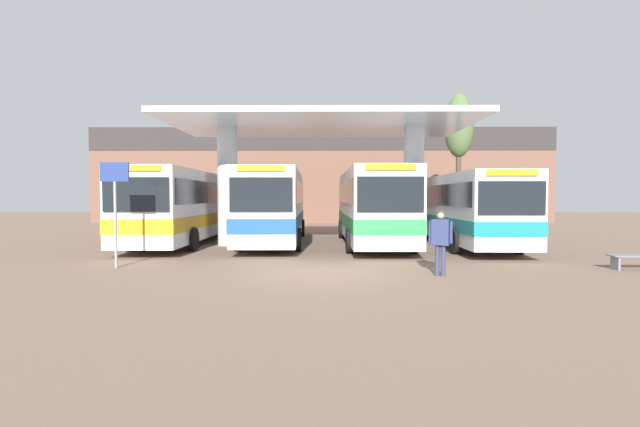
% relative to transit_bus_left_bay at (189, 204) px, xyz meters
% --- Properties ---
extents(ground_plane, '(100.00, 100.00, 0.00)m').
position_rel_transit_bus_left_bay_xyz_m(ground_plane, '(6.59, -8.88, -1.89)').
color(ground_plane, '#755B4C').
extents(townhouse_backdrop, '(40.00, 0.58, 8.22)m').
position_rel_transit_bus_left_bay_xyz_m(townhouse_backdrop, '(6.59, 15.65, 2.90)').
color(townhouse_backdrop, brown).
rests_on(townhouse_backdrop, ground_plane).
extents(station_canopy, '(13.60, 6.82, 5.72)m').
position_rel_transit_bus_left_bay_xyz_m(station_canopy, '(6.59, -1.58, 2.87)').
color(station_canopy, silver).
rests_on(station_canopy, ground_plane).
extents(transit_bus_left_bay, '(2.94, 12.49, 3.40)m').
position_rel_transit_bus_left_bay_xyz_m(transit_bus_left_bay, '(0.00, 0.00, 0.00)').
color(transit_bus_left_bay, white).
rests_on(transit_bus_left_bay, ground_plane).
extents(transit_bus_center_bay, '(2.92, 11.55, 3.41)m').
position_rel_transit_bus_left_bay_xyz_m(transit_bus_center_bay, '(4.35, -0.26, -0.00)').
color(transit_bus_center_bay, silver).
rests_on(transit_bus_center_bay, ground_plane).
extents(transit_bus_right_bay, '(2.87, 10.84, 3.41)m').
position_rel_transit_bus_left_bay_xyz_m(transit_bus_right_bay, '(9.00, -1.12, 0.00)').
color(transit_bus_right_bay, white).
rests_on(transit_bus_right_bay, ground_plane).
extents(transit_bus_far_right_bay, '(2.82, 11.61, 3.20)m').
position_rel_transit_bus_left_bay_xyz_m(transit_bus_far_right_bay, '(13.16, -1.05, -0.09)').
color(transit_bus_far_right_bay, silver).
rests_on(transit_bus_far_right_bay, ground_plane).
extents(waiting_bench_near_pillar, '(1.68, 0.44, 0.46)m').
position_rel_transit_bus_left_bay_xyz_m(waiting_bench_near_pillar, '(16.36, -8.24, -1.55)').
color(waiting_bench_near_pillar, slate).
rests_on(waiting_bench_near_pillar, ground_plane).
extents(info_sign_platform, '(0.90, 0.09, 3.32)m').
position_rel_transit_bus_left_bay_xyz_m(info_sign_platform, '(0.17, -7.96, 0.46)').
color(info_sign_platform, gray).
rests_on(info_sign_platform, ground_plane).
extents(pedestrian_waiting, '(0.64, 0.44, 1.80)m').
position_rel_transit_bus_left_bay_xyz_m(pedestrian_waiting, '(10.04, -9.25, -0.79)').
color(pedestrian_waiting, '#333856').
rests_on(pedestrian_waiting, ground_plane).
extents(poplar_tree_behind_left, '(1.90, 1.90, 9.05)m').
position_rel_transit_bus_left_bay_xyz_m(poplar_tree_behind_left, '(15.73, 7.23, 4.89)').
color(poplar_tree_behind_left, '#473A2B').
rests_on(poplar_tree_behind_left, ground_plane).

